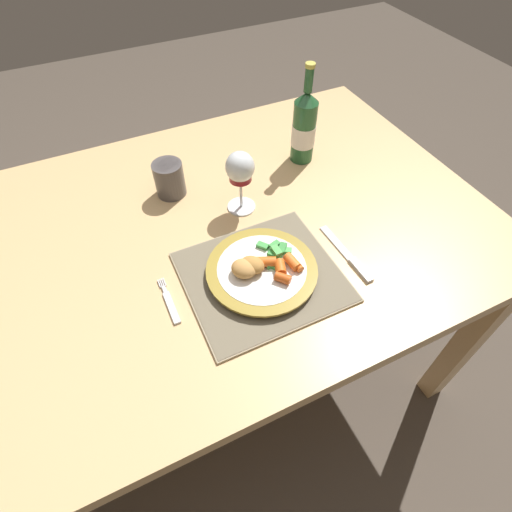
{
  "coord_description": "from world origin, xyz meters",
  "views": [
    {
      "loc": [
        -0.2,
        -0.66,
        1.43
      ],
      "look_at": [
        0.04,
        -0.16,
        0.78
      ],
      "focal_mm": 28.0,
      "sensor_mm": 36.0,
      "label": 1
    }
  ],
  "objects_px": {
    "dining_table": "(216,250)",
    "drinking_cup": "(169,178)",
    "dinner_plate": "(262,270)",
    "table_knife": "(350,258)",
    "wine_glass": "(240,170)",
    "fork": "(170,304)",
    "bottle": "(304,128)"
  },
  "relations": [
    {
      "from": "dining_table",
      "to": "bottle",
      "type": "relative_size",
      "value": 5.05
    },
    {
      "from": "dining_table",
      "to": "wine_glass",
      "type": "relative_size",
      "value": 8.39
    },
    {
      "from": "drinking_cup",
      "to": "bottle",
      "type": "bearing_deg",
      "value": -1.97
    },
    {
      "from": "table_knife",
      "to": "dining_table",
      "type": "bearing_deg",
      "value": 136.91
    },
    {
      "from": "table_knife",
      "to": "dinner_plate",
      "type": "bearing_deg",
      "value": 168.18
    },
    {
      "from": "dining_table",
      "to": "wine_glass",
      "type": "bearing_deg",
      "value": 21.45
    },
    {
      "from": "wine_glass",
      "to": "bottle",
      "type": "xyz_separation_m",
      "value": [
        0.24,
        0.12,
        -0.02
      ]
    },
    {
      "from": "dinner_plate",
      "to": "wine_glass",
      "type": "height_order",
      "value": "wine_glass"
    },
    {
      "from": "dining_table",
      "to": "dinner_plate",
      "type": "distance_m",
      "value": 0.21
    },
    {
      "from": "table_knife",
      "to": "wine_glass",
      "type": "relative_size",
      "value": 1.15
    },
    {
      "from": "bottle",
      "to": "drinking_cup",
      "type": "height_order",
      "value": "bottle"
    },
    {
      "from": "dinner_plate",
      "to": "wine_glass",
      "type": "xyz_separation_m",
      "value": [
        0.05,
        0.22,
        0.1
      ]
    },
    {
      "from": "dining_table",
      "to": "dinner_plate",
      "type": "bearing_deg",
      "value": -77.52
    },
    {
      "from": "bottle",
      "to": "fork",
      "type": "bearing_deg",
      "value": -146.7
    },
    {
      "from": "fork",
      "to": "table_knife",
      "type": "relative_size",
      "value": 0.65
    },
    {
      "from": "dining_table",
      "to": "drinking_cup",
      "type": "distance_m",
      "value": 0.22
    },
    {
      "from": "dining_table",
      "to": "fork",
      "type": "bearing_deg",
      "value": -133.45
    },
    {
      "from": "fork",
      "to": "wine_glass",
      "type": "bearing_deg",
      "value": 39.35
    },
    {
      "from": "table_knife",
      "to": "wine_glass",
      "type": "bearing_deg",
      "value": 120.14
    },
    {
      "from": "fork",
      "to": "wine_glass",
      "type": "distance_m",
      "value": 0.34
    },
    {
      "from": "fork",
      "to": "drinking_cup",
      "type": "height_order",
      "value": "drinking_cup"
    },
    {
      "from": "wine_glass",
      "to": "drinking_cup",
      "type": "distance_m",
      "value": 0.2
    },
    {
      "from": "dinner_plate",
      "to": "fork",
      "type": "xyz_separation_m",
      "value": [
        -0.2,
        0.01,
        -0.01
      ]
    },
    {
      "from": "wine_glass",
      "to": "bottle",
      "type": "relative_size",
      "value": 0.6
    },
    {
      "from": "dinner_plate",
      "to": "bottle",
      "type": "bearing_deg",
      "value": 49.32
    },
    {
      "from": "fork",
      "to": "drinking_cup",
      "type": "bearing_deg",
      "value": 71.8
    },
    {
      "from": "fork",
      "to": "wine_glass",
      "type": "xyz_separation_m",
      "value": [
        0.25,
        0.21,
        0.11
      ]
    },
    {
      "from": "drinking_cup",
      "to": "table_knife",
      "type": "bearing_deg",
      "value": -52.98
    },
    {
      "from": "wine_glass",
      "to": "dinner_plate",
      "type": "bearing_deg",
      "value": -102.64
    },
    {
      "from": "fork",
      "to": "wine_glass",
      "type": "relative_size",
      "value": 0.75
    },
    {
      "from": "bottle",
      "to": "table_knife",
      "type": "bearing_deg",
      "value": -102.98
    },
    {
      "from": "dinner_plate",
      "to": "table_knife",
      "type": "distance_m",
      "value": 0.21
    }
  ]
}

